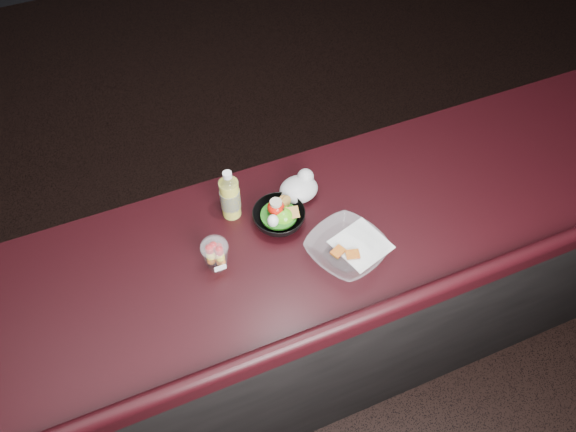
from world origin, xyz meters
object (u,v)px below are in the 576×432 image
at_px(takeout_bowl, 346,249).
at_px(fruit_cup, 215,254).
at_px(lemonade_bottle, 230,197).
at_px(snack_bowl, 278,216).
at_px(green_apple, 284,217).

bearing_deg(takeout_bowl, fruit_cup, 163.03).
distance_m(lemonade_bottle, snack_bowl, 0.17).
xyz_separation_m(fruit_cup, green_apple, (0.26, 0.07, -0.03)).
bearing_deg(fruit_cup, lemonade_bottle, 58.16).
xyz_separation_m(snack_bowl, takeout_bowl, (0.15, -0.20, -0.00)).
relative_size(green_apple, snack_bowl, 0.44).
bearing_deg(lemonade_bottle, fruit_cup, -121.84).
bearing_deg(fruit_cup, green_apple, 15.66).
bearing_deg(lemonade_bottle, snack_bowl, -36.32).
height_order(lemonade_bottle, takeout_bowl, lemonade_bottle).
xyz_separation_m(lemonade_bottle, fruit_cup, (-0.11, -0.18, -0.02)).
distance_m(green_apple, snack_bowl, 0.02).
height_order(lemonade_bottle, fruit_cup, lemonade_bottle).
height_order(green_apple, snack_bowl, snack_bowl).
height_order(green_apple, takeout_bowl, green_apple).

